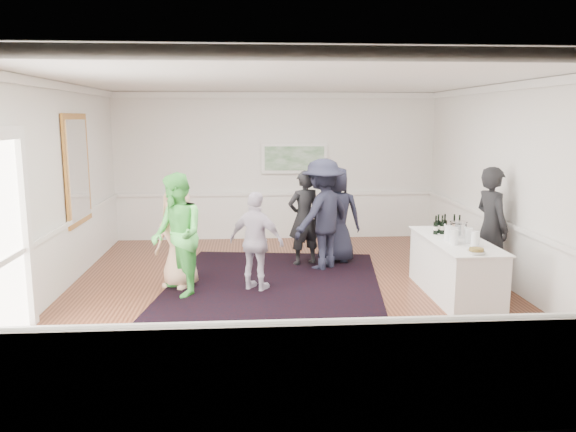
{
  "coord_description": "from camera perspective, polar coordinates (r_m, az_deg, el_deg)",
  "views": [
    {
      "loc": [
        -0.6,
        -8.27,
        2.66
      ],
      "look_at": [
        -0.0,
        0.2,
        1.16
      ],
      "focal_mm": 35.0,
      "sensor_mm": 36.0,
      "label": 1
    }
  ],
  "objects": [
    {
      "name": "floor",
      "position": [
        8.71,
        0.11,
        -7.78
      ],
      "size": [
        8.0,
        8.0,
        0.0
      ],
      "primitive_type": "plane",
      "color": "brown",
      "rests_on": "ground"
    },
    {
      "name": "ceiling",
      "position": [
        8.31,
        0.11,
        13.72
      ],
      "size": [
        7.0,
        8.0,
        0.02
      ],
      "primitive_type": "cube",
      "color": "white",
      "rests_on": "wall_back"
    },
    {
      "name": "wall_left",
      "position": [
        8.83,
        -23.19,
        2.3
      ],
      "size": [
        0.02,
        8.0,
        3.2
      ],
      "primitive_type": "cube",
      "color": "white",
      "rests_on": "floor"
    },
    {
      "name": "wall_right",
      "position": [
        9.29,
        22.2,
        2.71
      ],
      "size": [
        0.02,
        8.0,
        3.2
      ],
      "primitive_type": "cube",
      "color": "white",
      "rests_on": "floor"
    },
    {
      "name": "wall_back",
      "position": [
        12.33,
        -1.23,
        5.05
      ],
      "size": [
        7.0,
        0.02,
        3.2
      ],
      "primitive_type": "cube",
      "color": "white",
      "rests_on": "floor"
    },
    {
      "name": "wall_front",
      "position": [
        4.44,
        3.82,
        -3.8
      ],
      "size": [
        7.0,
        0.02,
        3.2
      ],
      "primitive_type": "cube",
      "color": "white",
      "rests_on": "floor"
    },
    {
      "name": "wainscoting",
      "position": [
        8.57,
        0.11,
        -4.6
      ],
      "size": [
        7.0,
        8.0,
        1.0
      ],
      "primitive_type": null,
      "color": "white",
      "rests_on": "floor"
    },
    {
      "name": "mirror",
      "position": [
        10.03,
        -20.6,
        4.44
      ],
      "size": [
        0.05,
        1.25,
        1.85
      ],
      "color": "#CC8A3C",
      "rests_on": "wall_left"
    },
    {
      "name": "landscape_painting",
      "position": [
        12.29,
        0.65,
        5.88
      ],
      "size": [
        1.44,
        0.06,
        0.66
      ],
      "color": "white",
      "rests_on": "wall_back"
    },
    {
      "name": "area_rug",
      "position": [
        8.99,
        -1.49,
        -7.16
      ],
      "size": [
        3.94,
        4.83,
        0.02
      ],
      "primitive_type": "cube",
      "rotation": [
        0.0,
        0.0,
        -0.14
      ],
      "color": "black",
      "rests_on": "floor"
    },
    {
      "name": "serving_table",
      "position": [
        8.81,
        16.57,
        -5.04
      ],
      "size": [
        0.82,
        2.14,
        0.87
      ],
      "color": "white",
      "rests_on": "floor"
    },
    {
      "name": "bartender",
      "position": [
        9.38,
        19.95,
        -1.09
      ],
      "size": [
        0.58,
        0.77,
        1.91
      ],
      "primitive_type": "imported",
      "rotation": [
        0.0,
        0.0,
        1.76
      ],
      "color": "black",
      "rests_on": "floor"
    },
    {
      "name": "guest_tan",
      "position": [
        8.98,
        -11.1,
        -2.18
      ],
      "size": [
        0.93,
        0.84,
        1.59
      ],
      "primitive_type": "imported",
      "rotation": [
        0.0,
        0.0,
        -0.56
      ],
      "color": "tan",
      "rests_on": "floor"
    },
    {
      "name": "guest_green",
      "position": [
        8.54,
        -11.2,
        -1.89
      ],
      "size": [
        1.02,
        1.11,
        1.86
      ],
      "primitive_type": "imported",
      "rotation": [
        0.0,
        0.0,
        -1.14
      ],
      "color": "#51CC53",
      "rests_on": "floor"
    },
    {
      "name": "guest_lilac",
      "position": [
        8.64,
        -3.23,
        -2.62
      ],
      "size": [
        0.98,
        0.76,
        1.55
      ],
      "primitive_type": "imported",
      "rotation": [
        0.0,
        0.0,
        2.65
      ],
      "color": "#B8ACC1",
      "rests_on": "floor"
    },
    {
      "name": "guest_dark_a",
      "position": [
        9.87,
        3.56,
        0.16
      ],
      "size": [
        1.43,
        1.38,
        1.96
      ],
      "primitive_type": "imported",
      "rotation": [
        0.0,
        0.0,
        3.87
      ],
      "color": "black",
      "rests_on": "floor"
    },
    {
      "name": "guest_dark_b",
      "position": [
        10.13,
        1.64,
        -0.22
      ],
      "size": [
        0.74,
        0.62,
        1.73
      ],
      "primitive_type": "imported",
      "rotation": [
        0.0,
        0.0,
        3.52
      ],
      "color": "black",
      "rests_on": "floor"
    },
    {
      "name": "guest_navy",
      "position": [
        10.35,
        4.92,
        0.11
      ],
      "size": [
        0.96,
        0.72,
        1.78
      ],
      "primitive_type": "imported",
      "rotation": [
        0.0,
        0.0,
        2.96
      ],
      "color": "black",
      "rests_on": "floor"
    },
    {
      "name": "wine_bottles",
      "position": [
        9.1,
        15.84,
        -0.75
      ],
      "size": [
        0.46,
        0.24,
        0.31
      ],
      "color": "black",
      "rests_on": "serving_table"
    },
    {
      "name": "juice_pitchers",
      "position": [
        8.43,
        17.06,
        -1.89
      ],
      "size": [
        0.36,
        0.56,
        0.24
      ],
      "color": "#60AC3D",
      "rests_on": "serving_table"
    },
    {
      "name": "ice_bucket",
      "position": [
        8.88,
        16.91,
        -1.33
      ],
      "size": [
        0.26,
        0.26,
        0.24
      ],
      "primitive_type": "cylinder",
      "color": "silver",
      "rests_on": "serving_table"
    },
    {
      "name": "nut_bowl",
      "position": [
        7.87,
        18.59,
        -3.41
      ],
      "size": [
        0.23,
        0.23,
        0.08
      ],
      "color": "white",
      "rests_on": "serving_table"
    }
  ]
}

